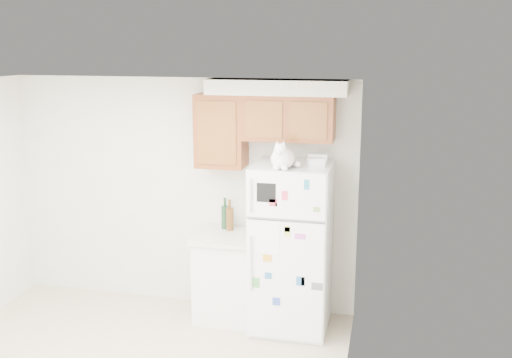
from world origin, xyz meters
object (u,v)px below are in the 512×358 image
(base_counter, at_px, (227,275))
(storage_box_front, at_px, (316,163))
(bottle_green, at_px, (225,213))
(refrigerator, at_px, (291,248))
(storage_box_back, at_px, (318,159))
(bottle_amber, at_px, (230,215))
(cat, at_px, (282,158))

(base_counter, height_order, storage_box_front, storage_box_front)
(bottle_green, bearing_deg, refrigerator, -18.69)
(storage_box_back, xyz_separation_m, bottle_green, (-1.00, 0.16, -0.66))
(base_counter, bearing_deg, bottle_amber, 91.52)
(cat, bearing_deg, bottle_green, 145.59)
(bottle_green, bearing_deg, base_counter, -69.50)
(storage_box_back, height_order, storage_box_front, storage_box_back)
(base_counter, bearing_deg, cat, -25.15)
(base_counter, distance_m, cat, 1.51)
(refrigerator, xyz_separation_m, storage_box_front, (0.24, -0.09, 0.89))
(cat, bearing_deg, storage_box_back, 46.53)
(refrigerator, bearing_deg, storage_box_front, -19.64)
(base_counter, xyz_separation_m, storage_box_front, (0.93, -0.16, 1.28))
(cat, relative_size, storage_box_back, 2.24)
(base_counter, relative_size, bottle_green, 2.74)
(storage_box_back, relative_size, bottle_amber, 0.54)
(storage_box_back, relative_size, bottle_green, 0.54)
(bottle_amber, bearing_deg, base_counter, -88.48)
(bottle_amber, bearing_deg, bottle_green, 144.14)
(storage_box_back, height_order, bottle_amber, storage_box_back)
(storage_box_back, xyz_separation_m, storage_box_front, (-0.00, -0.18, -0.01))
(refrigerator, bearing_deg, storage_box_back, 21.05)
(refrigerator, bearing_deg, bottle_amber, 163.18)
(refrigerator, xyz_separation_m, storage_box_back, (0.24, 0.09, 0.90))
(cat, xyz_separation_m, storage_box_back, (0.30, 0.31, -0.06))
(base_counter, distance_m, bottle_green, 0.65)
(base_counter, height_order, storage_box_back, storage_box_back)
(cat, height_order, bottle_green, cat)
(storage_box_front, relative_size, bottle_amber, 0.45)
(storage_box_back, bearing_deg, storage_box_front, -90.56)
(cat, xyz_separation_m, storage_box_front, (0.30, 0.14, -0.06))
(refrigerator, height_order, storage_box_back, storage_box_back)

